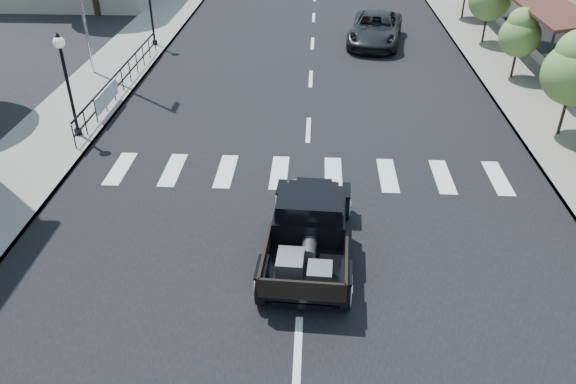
{
  "coord_description": "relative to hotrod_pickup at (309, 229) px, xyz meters",
  "views": [
    {
      "loc": [
        0.2,
        -10.47,
        8.23
      ],
      "look_at": [
        -0.4,
        1.31,
        1.0
      ],
      "focal_mm": 35.0,
      "sensor_mm": 36.0,
      "label": 1
    }
  ],
  "objects": [
    {
      "name": "small_tree_b",
      "position": [
        8.16,
        6.85,
        1.02
      ],
      "size": [
        1.99,
        1.99,
        3.32
      ],
      "primitive_type": null,
      "color": "#597E39",
      "rests_on": "sidewalk_right"
    },
    {
      "name": "hotrod_pickup",
      "position": [
        0.0,
        0.0,
        0.0
      ],
      "size": [
        2.35,
        4.66,
        1.58
      ],
      "primitive_type": null,
      "rotation": [
        0.0,
        0.0,
        -0.05
      ],
      "color": "black",
      "rests_on": "ground"
    },
    {
      "name": "road",
      "position": [
        -0.14,
        14.97,
        -0.78
      ],
      "size": [
        14.0,
        80.0,
        0.02
      ],
      "primitive_type": "cube",
      "color": "black",
      "rests_on": "ground"
    },
    {
      "name": "second_car",
      "position": [
        2.91,
        17.16,
        -0.07
      ],
      "size": [
        3.19,
        5.48,
        1.43
      ],
      "primitive_type": "imported",
      "rotation": [
        0.0,
        0.0,
        -0.16
      ],
      "color": "black",
      "rests_on": "ground"
    },
    {
      "name": "banner",
      "position": [
        -7.36,
        7.97,
        -0.34
      ],
      "size": [
        0.04,
        2.2,
        0.6
      ],
      "primitive_type": null,
      "color": "silver",
      "rests_on": "sidewalk_left"
    },
    {
      "name": "small_tree_c",
      "position": [
        8.16,
        12.27,
        0.71
      ],
      "size": [
        1.63,
        1.63,
        2.71
      ],
      "primitive_type": null,
      "color": "#597E39",
      "rests_on": "sidewalk_right"
    },
    {
      "name": "sidewalk_left",
      "position": [
        -8.64,
        14.97,
        -0.72
      ],
      "size": [
        3.0,
        80.0,
        0.15
      ],
      "primitive_type": "cube",
      "color": "gray",
      "rests_on": "ground"
    },
    {
      "name": "sidewalk_right",
      "position": [
        8.36,
        14.97,
        -0.72
      ],
      "size": [
        3.0,
        80.0,
        0.15
      ],
      "primitive_type": "cube",
      "color": "gray",
      "rests_on": "ground"
    },
    {
      "name": "lamp_post_c",
      "position": [
        -7.74,
        15.97,
        1.05
      ],
      "size": [
        0.36,
        0.36,
        3.38
      ],
      "primitive_type": null,
      "color": "black",
      "rests_on": "sidewalk_left"
    },
    {
      "name": "railing",
      "position": [
        -7.44,
        9.97,
        -0.14
      ],
      "size": [
        0.08,
        10.0,
        1.0
      ],
      "primitive_type": null,
      "color": "black",
      "rests_on": "sidewalk_left"
    },
    {
      "name": "road_markings",
      "position": [
        -0.14,
        9.97,
        -0.79
      ],
      "size": [
        12.0,
        60.0,
        0.06
      ],
      "primitive_type": null,
      "color": "silver",
      "rests_on": "ground"
    },
    {
      "name": "ground",
      "position": [
        -0.14,
        -0.03,
        -0.79
      ],
      "size": [
        120.0,
        120.0,
        0.0
      ],
      "primitive_type": "plane",
      "color": "black",
      "rests_on": "ground"
    },
    {
      "name": "small_tree_d",
      "position": [
        8.16,
        17.2,
        0.99
      ],
      "size": [
        1.95,
        1.95,
        3.25
      ],
      "primitive_type": null,
      "color": "#597E39",
      "rests_on": "sidewalk_right"
    },
    {
      "name": "lamp_post_b",
      "position": [
        -7.74,
        5.97,
        1.05
      ],
      "size": [
        0.36,
        0.36,
        3.38
      ],
      "primitive_type": null,
      "color": "black",
      "rests_on": "sidewalk_left"
    }
  ]
}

